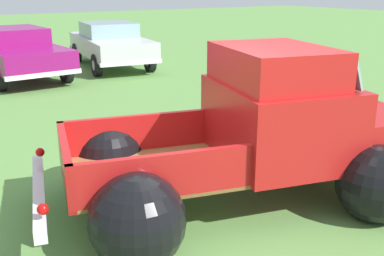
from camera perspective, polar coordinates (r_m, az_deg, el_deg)
ground_plane at (r=5.88m, az=4.57°, el=-9.05°), size 80.00×80.00×0.00m
vintage_pickup_truck at (r=5.74m, az=8.33°, el=-1.66°), size 4.95×3.62×1.96m
show_car_0 at (r=14.28m, az=-21.14°, el=8.94°), size 2.23×4.76×1.43m
show_car_1 at (r=15.45m, az=-10.11°, el=10.37°), size 2.43×4.60×1.43m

